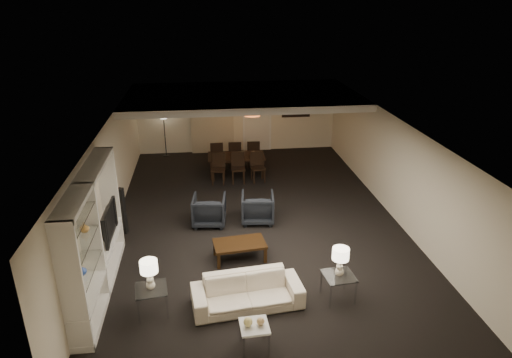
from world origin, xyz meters
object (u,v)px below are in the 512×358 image
at_px(vase_amber, 84,228).
at_px(floor_speaker, 123,211).
at_px(table_lamp_left, 150,275).
at_px(dining_table, 237,165).
at_px(chair_fr, 253,153).
at_px(side_table_right, 338,287).
at_px(sofa, 247,292).
at_px(pendant_light, 252,112).
at_px(table_lamp_right, 340,262).
at_px(chair_nm, 238,168).
at_px(coffee_table, 240,251).
at_px(side_table_left, 152,301).
at_px(chair_nl, 218,169).
at_px(chair_fm, 235,154).
at_px(vase_blue, 81,270).
at_px(chair_nr, 258,167).
at_px(chair_fl, 216,155).
at_px(television, 104,222).
at_px(floor_lamp, 165,135).
at_px(marble_table, 254,337).
at_px(armchair_left, 209,210).
at_px(armchair_right, 258,208).

bearing_deg(vase_amber, floor_speaker, 87.75).
relative_size(table_lamp_left, dining_table, 0.32).
xyz_separation_m(vase_amber, chair_fr, (3.67, 6.91, -1.18)).
height_order(side_table_right, dining_table, dining_table).
xyz_separation_m(sofa, table_lamp_left, (-1.70, 0.00, 0.50)).
relative_size(pendant_light, table_lamp_right, 0.92).
xyz_separation_m(table_lamp_left, chair_nm, (2.04, 5.88, -0.34)).
xyz_separation_m(floor_speaker, chair_fr, (3.56, 4.10, -0.12)).
height_order(pendant_light, sofa, pendant_light).
xyz_separation_m(coffee_table, side_table_left, (-1.70, -1.60, 0.06)).
height_order(pendant_light, table_lamp_right, pendant_light).
relative_size(pendant_light, chair_fr, 0.57).
xyz_separation_m(sofa, chair_fr, (0.94, 7.18, 0.17)).
distance_m(chair_nl, chair_fm, 1.43).
relative_size(vase_blue, chair_nm, 0.19).
relative_size(chair_nr, chair_fl, 1.00).
height_order(coffee_table, television, television).
xyz_separation_m(pendant_light, floor_speaker, (-3.50, -3.83, -1.34)).
distance_m(floor_speaker, chair_fr, 5.44).
height_order(side_table_left, floor_lamp, floor_lamp).
distance_m(pendant_light, chair_fl, 1.87).
relative_size(table_lamp_left, floor_lamp, 0.36).
height_order(table_lamp_right, vase_blue, vase_blue).
relative_size(dining_table, chair_fl, 1.92).
bearing_deg(chair_nr, side_table_left, -120.74).
xyz_separation_m(table_lamp_right, chair_nl, (-1.96, 5.88, -0.34)).
xyz_separation_m(side_table_left, marble_table, (1.70, -1.10, -0.03)).
distance_m(table_lamp_right, chair_fm, 7.32).
distance_m(vase_amber, chair_fr, 7.91).
xyz_separation_m(marble_table, floor_speaker, (-2.63, 4.18, 0.35)).
height_order(dining_table, chair_fr, chair_fr).
distance_m(armchair_left, chair_fl, 3.90).
height_order(armchair_right, vase_amber, vase_amber).
xyz_separation_m(sofa, floor_lamp, (-1.98, 8.60, 0.49)).
bearing_deg(marble_table, floor_lamp, 101.54).
bearing_deg(television, side_table_left, -147.00).
bearing_deg(vase_amber, sofa, -5.71).
height_order(pendant_light, chair_nm, pendant_light).
bearing_deg(pendant_light, chair_nm, -117.73).
bearing_deg(chair_fr, coffee_table, 83.08).
height_order(vase_blue, chair_fr, vase_blue).
xyz_separation_m(marble_table, dining_table, (0.34, 7.63, 0.08)).
bearing_deg(pendant_light, sofa, -97.20).
distance_m(side_table_right, table_lamp_right, 0.54).
distance_m(marble_table, television, 3.88).
height_order(side_table_left, table_lamp_right, table_lamp_right).
height_order(chair_nl, chair_fm, same).
xyz_separation_m(armchair_right, chair_nr, (0.34, 2.58, 0.09)).
height_order(armchair_left, side_table_right, armchair_left).
bearing_deg(chair_fr, vase_blue, 66.33).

